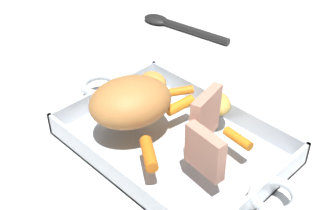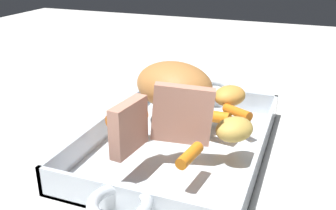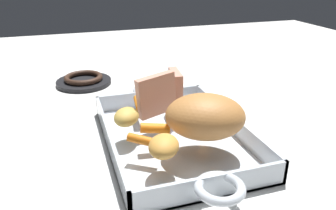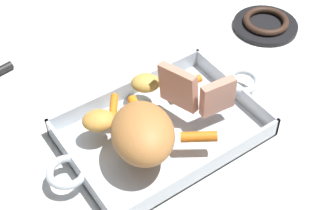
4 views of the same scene
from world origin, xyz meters
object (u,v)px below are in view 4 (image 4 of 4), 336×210
Objects in this scene: pork_roast at (143,133)px; baby_carrot_center_right at (114,107)px; roast_slice_thin at (178,87)px; baby_carrot_northwest at (137,108)px; stove_burner_rear at (266,24)px; baby_carrot_southeast at (199,137)px; roasting_dish at (163,131)px; potato_whole at (99,120)px; roast_slice_thick at (218,97)px; baby_carrot_northeast at (189,82)px; potato_golden_small at (146,83)px.

pork_roast is 0.11m from baby_carrot_center_right.
baby_carrot_northwest is at bearing 161.92° from roast_slice_thin.
roast_slice_thin is at bearing -161.17° from stove_burner_rear.
roasting_dish is at bearing 107.65° from baby_carrot_southeast.
baby_carrot_center_right is 0.05m from potato_whole.
roast_slice_thin reaches higher than roast_slice_thick.
roast_slice_thin is at bearing 75.80° from baby_carrot_southeast.
potato_whole is 0.39× the size of stove_burner_rear.
potato_whole is (-0.04, 0.08, -0.02)m from pork_roast.
baby_carrot_northeast is at bearing -163.00° from stove_burner_rear.
baby_carrot_northeast is 0.81× the size of baby_carrot_southeast.
baby_carrot_northwest is 0.91× the size of potato_golden_small.
stove_burner_rear is at bearing 30.20° from baby_carrot_southeast.
baby_carrot_southeast is 0.17m from baby_carrot_center_right.
roast_slice_thick is (0.05, -0.06, -0.01)m from roast_slice_thin.
baby_carrot_northwest is at bearing -179.34° from baby_carrot_northeast.
baby_carrot_southeast is at bearing -72.35° from roasting_dish.
roast_slice_thick is 1.19× the size of potato_golden_small.
baby_carrot_northwest is 0.80× the size of baby_carrot_southeast.
baby_carrot_center_right is 0.08m from potato_golden_small.
baby_carrot_northwest is 0.08m from potato_whole.
roasting_dish is 3.04× the size of stove_burner_rear.
baby_carrot_northeast is 0.34× the size of stove_burner_rear.
roast_slice_thin is 0.15m from potato_whole.
pork_roast is 0.48m from stove_burner_rear.
baby_carrot_center_right is 0.90× the size of potato_whole.
roast_slice_thin is at bearing -66.04° from potato_golden_small.
stove_burner_rear is at bearing 30.50° from roast_slice_thick.
baby_carrot_northwest is 0.96× the size of baby_carrot_center_right.
baby_carrot_northeast is 0.31m from stove_burner_rear.
baby_carrot_northwest is (-0.12, 0.08, -0.02)m from roast_slice_thick.
baby_carrot_northeast is 0.96× the size of baby_carrot_center_right.
pork_roast is 2.63× the size of baby_carrot_northeast.
roast_slice_thin is 0.07m from potato_golden_small.
baby_carrot_northwest and baby_carrot_southeast have the same top height.
roast_slice_thick is at bearing -149.50° from stove_burner_rear.
baby_carrot_northwest is 0.42m from stove_burner_rear.
baby_carrot_southeast is 1.13× the size of potato_golden_small.
potato_whole reaches higher than stove_burner_rear.
roasting_dish is 0.41m from stove_burner_rear.
roast_slice_thick is at bearing -32.97° from baby_carrot_northwest.
potato_golden_small is at bearing 77.11° from roasting_dish.
baby_carrot_northeast is 0.16m from baby_carrot_center_right.
roasting_dish is 0.09m from roast_slice_thin.
roasting_dish is 0.11m from baby_carrot_northeast.
roast_slice_thick reaches higher than roasting_dish.
potato_whole is (-0.20, 0.09, -0.02)m from roast_slice_thick.
baby_carrot_northwest is at bearing 65.05° from pork_roast.
baby_carrot_center_right is at bearing 138.01° from baby_carrot_northwest.
roast_slice_thick is 0.44× the size of stove_burner_rear.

